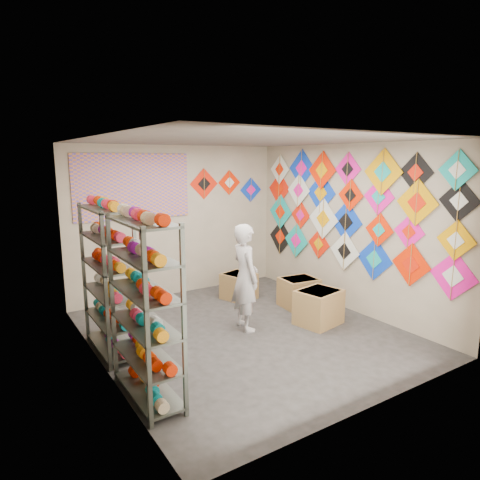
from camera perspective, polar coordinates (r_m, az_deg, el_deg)
ground at (r=6.29m, az=0.73°, el=-12.24°), size 4.50×4.50×0.00m
room_walls at (r=5.85m, az=0.77°, el=2.76°), size 4.50×4.50×4.50m
shelf_rack_front at (r=4.49m, az=-12.51°, el=-9.16°), size 0.40×1.10×1.90m
shelf_rack_back at (r=5.67m, az=-17.12°, el=-5.16°), size 0.40×1.10×1.90m
string_spools at (r=5.05m, az=-15.15°, el=-5.91°), size 0.12×2.36×0.12m
kite_wall_display at (r=7.19m, az=13.69°, el=3.82°), size 0.06×4.32×2.04m
back_wall_kites at (r=8.25m, az=-1.91°, el=7.29°), size 1.58×0.02×0.69m
poster at (r=7.47m, az=-14.05°, el=6.92°), size 2.00×0.01×1.10m
shopkeeper at (r=6.19m, az=0.70°, el=-4.98°), size 0.67×0.53×1.56m
carton_a at (r=6.63m, az=10.44°, el=-8.78°), size 0.72×0.64×0.52m
carton_b at (r=7.34m, az=7.85°, el=-6.91°), size 0.64×0.55×0.48m
carton_c at (r=7.65m, az=-0.14°, el=-6.18°), size 0.61×0.64×0.46m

